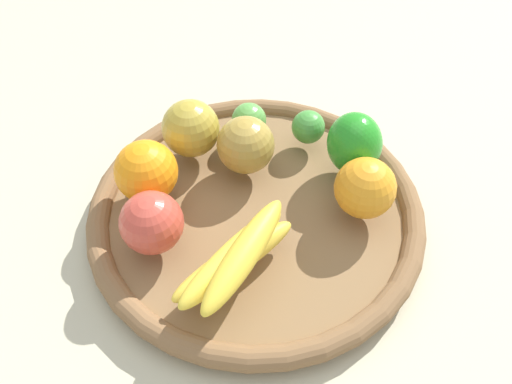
% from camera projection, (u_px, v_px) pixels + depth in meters
% --- Properties ---
extents(ground_plane, '(2.40, 2.40, 0.00)m').
position_uv_depth(ground_plane, '(256.00, 220.00, 0.70)').
color(ground_plane, '#BDB797').
rests_on(ground_plane, ground).
extents(basket, '(0.44, 0.44, 0.04)m').
position_uv_depth(basket, '(256.00, 212.00, 0.68)').
color(basket, olive).
rests_on(basket, ground_plane).
extents(orange_0, '(0.10, 0.10, 0.08)m').
position_uv_depth(orange_0, '(146.00, 172.00, 0.65)').
color(orange_0, orange).
rests_on(orange_0, basket).
extents(apple_1, '(0.09, 0.09, 0.08)m').
position_uv_depth(apple_1, '(246.00, 145.00, 0.68)').
color(apple_1, '#AA8A38').
rests_on(apple_1, basket).
extents(banana_bunch, '(0.13, 0.17, 0.06)m').
position_uv_depth(banana_bunch, '(237.00, 257.00, 0.58)').
color(banana_bunch, yellow).
rests_on(banana_bunch, basket).
extents(bell_pepper, '(0.10, 0.10, 0.09)m').
position_uv_depth(bell_pepper, '(354.00, 144.00, 0.68)').
color(bell_pepper, '#259323').
rests_on(bell_pepper, basket).
extents(lime_0, '(0.06, 0.06, 0.05)m').
position_uv_depth(lime_0, '(249.00, 120.00, 0.74)').
color(lime_0, '#57A144').
rests_on(lime_0, basket).
extents(lime_1, '(0.06, 0.06, 0.05)m').
position_uv_depth(lime_1, '(308.00, 127.00, 0.73)').
color(lime_1, '#439439').
rests_on(lime_1, basket).
extents(apple_0, '(0.10, 0.10, 0.08)m').
position_uv_depth(apple_0, '(152.00, 223.00, 0.60)').
color(apple_0, '#C84636').
rests_on(apple_0, basket).
extents(orange_1, '(0.10, 0.10, 0.08)m').
position_uv_depth(orange_1, '(365.00, 188.00, 0.63)').
color(orange_1, orange).
rests_on(orange_1, basket).
extents(apple_2, '(0.10, 0.10, 0.08)m').
position_uv_depth(apple_2, '(191.00, 128.00, 0.70)').
color(apple_2, '#AE9632').
rests_on(apple_2, basket).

